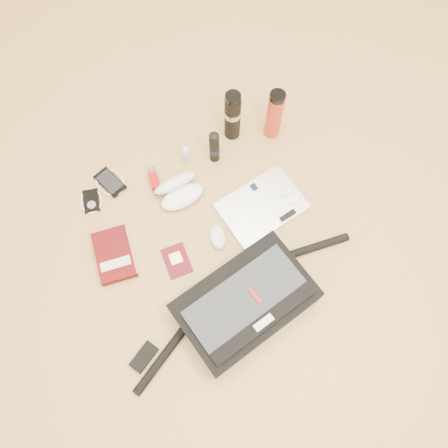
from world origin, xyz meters
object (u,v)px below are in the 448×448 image
Objects in this scene: messenger_bag at (245,303)px; thermos_black at (233,116)px; thermos_red at (274,115)px; laptop at (262,206)px; book at (115,255)px.

messenger_bag is 0.73m from thermos_black.
thermos_red is at bearing -24.70° from thermos_black.
thermos_black is (0.29, 0.67, 0.07)m from messenger_bag.
laptop is 0.59m from book.
messenger_bag is at bearing -38.86° from book.
thermos_black reaches higher than book.
thermos_black and thermos_red have the same top height.
book reaches higher than laptop.
book is 0.88× the size of thermos_red.
messenger_bag is 2.77× the size of laptop.
book is (-0.35, 0.39, -0.04)m from messenger_bag.
thermos_black is at bearing 56.99° from messenger_bag.
messenger_bag reaches higher than laptop.
thermos_red is at bearing 48.21° from laptop.
thermos_red is (0.20, 0.29, 0.11)m from laptop.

